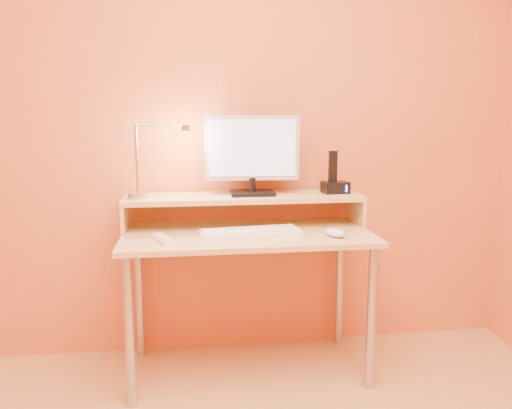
{
  "coord_description": "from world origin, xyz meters",
  "views": [
    {
      "loc": [
        -0.29,
        -1.24,
        1.29
      ],
      "look_at": [
        0.04,
        1.13,
        0.86
      ],
      "focal_mm": 36.1,
      "sensor_mm": 36.0,
      "label": 1
    }
  ],
  "objects": [
    {
      "name": "desk_leg_br",
      "position": [
        0.55,
        1.43,
        0.35
      ],
      "size": [
        0.04,
        0.04,
        0.69
      ],
      "primitive_type": "cylinder",
      "color": "#ADADB0",
      "rests_on": "floor"
    },
    {
      "name": "shelf_riser_left",
      "position": [
        -0.59,
        1.33,
        0.79
      ],
      "size": [
        0.02,
        0.3,
        0.14
      ],
      "primitive_type": "cube",
      "color": "tan",
      "rests_on": "desk_lower"
    },
    {
      "name": "phone_led",
      "position": [
        0.52,
        1.28,
        0.91
      ],
      "size": [
        0.01,
        0.0,
        0.04
      ],
      "primitive_type": "cube",
      "color": "blue",
      "rests_on": "phone_dock"
    },
    {
      "name": "wall_back",
      "position": [
        0.0,
        1.5,
        1.25
      ],
      "size": [
        3.0,
        0.04,
        2.5
      ],
      "primitive_type": "cube",
      "color": "#D8703D",
      "rests_on": "floor"
    },
    {
      "name": "desk_lower",
      "position": [
        0.0,
        1.18,
        0.71
      ],
      "size": [
        1.2,
        0.6,
        0.02
      ],
      "primitive_type": "cube",
      "color": "tan",
      "rests_on": "floor"
    },
    {
      "name": "monitor_screen",
      "position": [
        0.04,
        1.32,
        1.12
      ],
      "size": [
        0.43,
        0.03,
        0.28
      ],
      "primitive_type": "cube",
      "rotation": [
        0.0,
        0.0,
        -0.06
      ],
      "color": "silver",
      "rests_on": "monitor_panel"
    },
    {
      "name": "lamp_head",
      "position": [
        -0.28,
        1.3,
        1.22
      ],
      "size": [
        0.04,
        0.04,
        0.03
      ],
      "primitive_type": "cylinder",
      "color": "#ADADB0",
      "rests_on": "lamp_arm"
    },
    {
      "name": "monitor_panel",
      "position": [
        0.04,
        1.34,
        1.12
      ],
      "size": [
        0.48,
        0.06,
        0.33
      ],
      "primitive_type": "cube",
      "rotation": [
        0.0,
        0.0,
        -0.06
      ],
      "color": "#B6B5BF",
      "rests_on": "monitor_neck"
    },
    {
      "name": "lamp_post",
      "position": [
        -0.52,
        1.3,
        1.07
      ],
      "size": [
        0.01,
        0.01,
        0.33
      ],
      "primitive_type": "cylinder",
      "color": "#ADADB0",
      "rests_on": "lamp_base"
    },
    {
      "name": "desk_leg_fr",
      "position": [
        0.55,
        0.93,
        0.35
      ],
      "size": [
        0.04,
        0.04,
        0.69
      ],
      "primitive_type": "cylinder",
      "color": "#ADADB0",
      "rests_on": "floor"
    },
    {
      "name": "lamp_base",
      "position": [
        -0.52,
        1.3,
        0.89
      ],
      "size": [
        0.1,
        0.1,
        0.02
      ],
      "primitive_type": "cylinder",
      "color": "#ADADB0",
      "rests_on": "desk_shelf"
    },
    {
      "name": "phone_handset",
      "position": [
        0.46,
        1.33,
        1.02
      ],
      "size": [
        0.04,
        0.03,
        0.16
      ],
      "primitive_type": "cube",
      "rotation": [
        0.0,
        0.0,
        0.08
      ],
      "color": "black",
      "rests_on": "phone_dock"
    },
    {
      "name": "mouse",
      "position": [
        0.39,
        1.03,
        0.74
      ],
      "size": [
        0.11,
        0.14,
        0.04
      ],
      "primitive_type": "ellipsoid",
      "rotation": [
        0.0,
        0.0,
        0.41
      ],
      "color": "white",
      "rests_on": "desk_lower"
    },
    {
      "name": "monitor_back",
      "position": [
        0.04,
        1.36,
        1.12
      ],
      "size": [
        0.43,
        0.04,
        0.28
      ],
      "primitive_type": "cube",
      "rotation": [
        0.0,
        0.0,
        -0.06
      ],
      "color": "black",
      "rests_on": "monitor_panel"
    },
    {
      "name": "desk_shelf",
      "position": [
        0.0,
        1.33,
        0.87
      ],
      "size": [
        1.2,
        0.3,
        0.02
      ],
      "primitive_type": "cube",
      "color": "tan",
      "rests_on": "desk_lower"
    },
    {
      "name": "phone_dock",
      "position": [
        0.48,
        1.33,
        0.91
      ],
      "size": [
        0.14,
        0.11,
        0.06
      ],
      "primitive_type": "cube",
      "rotation": [
        0.0,
        0.0,
        0.08
      ],
      "color": "black",
      "rests_on": "desk_shelf"
    },
    {
      "name": "monitor_foot",
      "position": [
        0.04,
        1.33,
        0.89
      ],
      "size": [
        0.22,
        0.16,
        0.02
      ],
      "primitive_type": "cube",
      "color": "black",
      "rests_on": "desk_shelf"
    },
    {
      "name": "keyboard",
      "position": [
        0.01,
        1.11,
        0.73
      ],
      "size": [
        0.49,
        0.2,
        0.02
      ],
      "primitive_type": "cube",
      "rotation": [
        0.0,
        0.0,
        0.11
      ],
      "color": "white",
      "rests_on": "desk_lower"
    },
    {
      "name": "desk_leg_fl",
      "position": [
        -0.55,
        0.93,
        0.35
      ],
      "size": [
        0.04,
        0.04,
        0.69
      ],
      "primitive_type": "cylinder",
      "color": "#ADADB0",
      "rests_on": "floor"
    },
    {
      "name": "desk_leg_bl",
      "position": [
        -0.55,
        1.43,
        0.35
      ],
      "size": [
        0.04,
        0.04,
        0.69
      ],
      "primitive_type": "cylinder",
      "color": "#ADADB0",
      "rests_on": "floor"
    },
    {
      "name": "shelf_riser_right",
      "position": [
        0.59,
        1.33,
        0.79
      ],
      "size": [
        0.02,
        0.3,
        0.14
      ],
      "primitive_type": "cube",
      "color": "tan",
      "rests_on": "desk_lower"
    },
    {
      "name": "lamp_bulb",
      "position": [
        -0.28,
        1.3,
        1.2
      ],
      "size": [
        0.03,
        0.03,
        0.0
      ],
      "primitive_type": "cylinder",
      "color": "#FFEAC6",
      "rests_on": "lamp_head"
    },
    {
      "name": "remote_control",
      "position": [
        -0.4,
        1.05,
        0.73
      ],
      "size": [
        0.12,
        0.2,
        0.02
      ],
      "primitive_type": "cube",
      "rotation": [
        0.0,
        0.0,
        0.36
      ],
      "color": "white",
      "rests_on": "desk_lower"
    },
    {
      "name": "lamp_arm",
      "position": [
        -0.4,
        1.3,
        1.24
      ],
      "size": [
        0.24,
        0.01,
        0.01
      ],
      "primitive_type": "cylinder",
      "rotation": [
        0.0,
        1.57,
        0.0
      ],
      "color": "#ADADB0",
      "rests_on": "lamp_post"
    },
    {
      "name": "monitor_neck",
      "position": [
        0.04,
        1.33,
        0.93
      ],
      "size": [
        0.04,
        0.04,
        0.07
      ],
      "primitive_type": "cylinder",
      "color": "black",
      "rests_on": "monitor_foot"
    }
  ]
}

